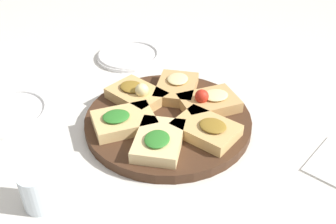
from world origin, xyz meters
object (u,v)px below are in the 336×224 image
Objects in this scene: water_glass at (38,190)px; plate_right at (129,55)px; serving_board at (168,121)px; plate_left at (7,113)px.

plate_right is at bearing 41.13° from water_glass.
plate_right is (0.11, 0.35, -0.00)m from serving_board.
water_glass is at bearing -171.74° from serving_board.
plate_left is 0.33m from water_glass.
plate_left is 2.56× the size of water_glass.
water_glass is (-0.45, -0.40, 0.03)m from plate_right.
plate_left is at bearing -169.84° from plate_right.
serving_board is 2.01× the size of plate_right.
serving_board is at bearing -43.25° from plate_left.
plate_left is (-0.29, 0.27, -0.00)m from serving_board.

